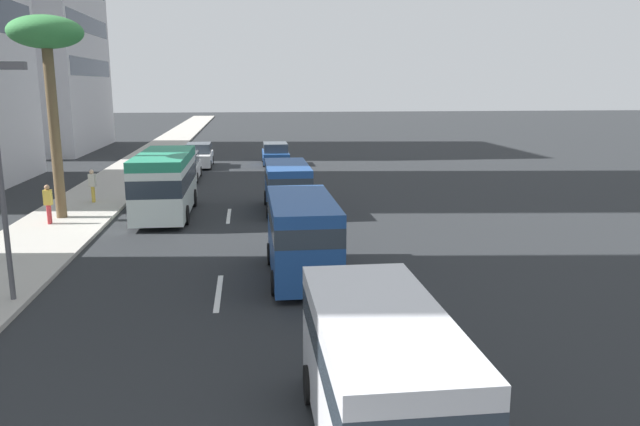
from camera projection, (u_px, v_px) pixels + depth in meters
ground_plane at (233, 185)px, 36.16m from camera, size 198.00×198.00×0.00m
sidewalk_right at (111, 186)px, 35.34m from camera, size 162.00×3.84×0.15m
lane_stripe_mid at (219, 293)px, 17.48m from camera, size 3.20×0.16×0.01m
lane_stripe_far at (229, 216)px, 27.71m from camera, size 3.20×0.16×0.01m
van_lead at (287, 184)px, 28.66m from camera, size 5.05×2.09×2.22m
car_second at (275, 154)px, 45.59m from camera, size 4.76×1.95×1.61m
van_third at (302, 233)px, 18.59m from camera, size 5.06×2.05×2.48m
minibus_fourth at (165, 181)px, 27.52m from camera, size 6.98×2.34×2.86m
car_fifth at (184, 167)px, 38.21m from camera, size 4.67×1.92×1.69m
van_sixth at (380, 370)px, 9.80m from camera, size 5.14×2.16×2.35m
car_seventh at (199, 156)px, 44.07m from camera, size 4.37×1.91×1.70m
pedestrian_near_lamp at (92, 184)px, 30.02m from camera, size 0.30×0.35×1.62m
pedestrian_mid_block at (48, 202)px, 25.33m from camera, size 0.30×0.33×1.65m
palm_tree at (47, 43)px, 25.23m from camera, size 3.01×3.01×8.51m
street_lamp at (3, 154)px, 15.74m from camera, size 0.24×0.97×6.32m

